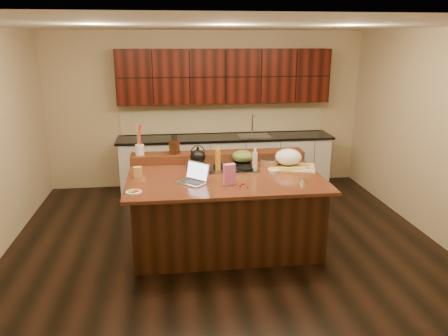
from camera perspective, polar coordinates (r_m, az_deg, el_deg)
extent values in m
cube|color=black|center=(5.78, 0.06, -9.75)|extent=(5.50, 5.00, 0.01)
cube|color=silver|center=(5.19, 0.07, 18.21)|extent=(5.50, 5.00, 0.01)
cube|color=#C5B08A|center=(7.77, -2.32, 7.56)|extent=(5.50, 0.01, 2.70)
cube|color=#C5B08A|center=(2.97, 6.33, -7.32)|extent=(5.50, 0.01, 2.70)
cube|color=#C5B08A|center=(6.29, 25.87, 3.83)|extent=(0.01, 5.00, 2.70)
cube|color=black|center=(5.60, 0.07, -5.65)|extent=(2.22, 1.42, 0.88)
cube|color=black|center=(5.44, 0.07, -1.16)|extent=(2.40, 1.60, 0.04)
cube|color=black|center=(6.09, -0.78, 1.53)|extent=(2.40, 0.30, 0.12)
cube|color=gray|center=(5.72, -0.32, -0.02)|extent=(0.92, 0.52, 0.02)
cylinder|color=black|center=(5.81, -3.41, 0.45)|extent=(0.22, 0.22, 0.03)
cylinder|color=black|center=(5.88, 2.43, 0.65)|extent=(0.22, 0.22, 0.03)
cylinder|color=black|center=(5.56, -3.23, -0.28)|extent=(0.22, 0.22, 0.03)
cylinder|color=black|center=(5.63, 2.87, -0.06)|extent=(0.22, 0.22, 0.03)
cylinder|color=black|center=(5.71, -0.32, 0.20)|extent=(0.22, 0.22, 0.03)
cube|color=silver|center=(7.67, 0.21, 0.57)|extent=(3.60, 0.62, 0.90)
cube|color=black|center=(7.55, 0.21, 4.00)|extent=(3.70, 0.66, 0.04)
cube|color=gray|center=(7.63, 3.95, 4.20)|extent=(0.55, 0.42, 0.01)
cylinder|color=gray|center=(7.77, 3.72, 5.81)|extent=(0.02, 0.02, 0.36)
cube|color=black|center=(7.55, 0.07, 11.90)|extent=(3.60, 0.34, 0.90)
cube|color=#C5B08A|center=(7.80, -0.08, 6.49)|extent=(3.60, 0.03, 0.50)
ellipsoid|color=black|center=(5.78, -3.43, 1.49)|extent=(0.27, 0.27, 0.18)
ellipsoid|color=#4F6D2B|center=(5.85, 2.44, 1.55)|extent=(0.31, 0.31, 0.16)
cube|color=#B7B7BC|center=(5.14, -4.24, -1.93)|extent=(0.40, 0.40, 0.02)
cube|color=black|center=(5.14, -4.24, -1.82)|extent=(0.30, 0.29, 0.00)
cube|color=#B7B7BC|center=(5.19, -3.45, -0.38)|extent=(0.29, 0.28, 0.21)
cube|color=silver|center=(5.19, -3.49, -0.40)|extent=(0.25, 0.25, 0.18)
cylinder|color=orange|center=(5.58, -0.80, 0.94)|extent=(0.08, 0.08, 0.27)
cylinder|color=silver|center=(5.58, 4.05, 0.81)|extent=(0.07, 0.07, 0.25)
cube|color=tan|center=(5.78, 8.79, 0.04)|extent=(0.70, 0.59, 0.03)
ellipsoid|color=white|center=(5.82, 8.40, 1.43)|extent=(0.35, 0.35, 0.22)
cube|color=#EDD872|center=(5.61, 8.13, -0.10)|extent=(0.13, 0.03, 0.03)
cube|color=#EDD872|center=(5.64, 9.41, -0.05)|extent=(0.13, 0.03, 0.03)
cube|color=#EDD872|center=(5.68, 10.67, 0.00)|extent=(0.13, 0.03, 0.03)
cylinder|color=gray|center=(5.79, 10.11, 0.22)|extent=(0.23, 0.09, 0.01)
cylinder|color=white|center=(5.54, 6.50, -0.49)|extent=(0.10, 0.10, 0.04)
cylinder|color=white|center=(5.70, 10.80, -0.19)|extent=(0.13, 0.13, 0.04)
cylinder|color=white|center=(5.64, 10.74, -0.37)|extent=(0.12, 0.12, 0.04)
cylinder|color=#996B3F|center=(5.83, 5.97, 0.62)|extent=(0.24, 0.24, 0.09)
cone|color=silver|center=(5.19, 10.24, -1.65)|extent=(0.10, 0.10, 0.07)
cube|color=pink|center=(5.05, 0.69, -0.84)|extent=(0.14, 0.10, 0.25)
cylinder|color=white|center=(4.93, -11.70, -3.09)|extent=(0.21, 0.21, 0.01)
cube|color=gold|center=(5.43, -11.20, -0.55)|extent=(0.11, 0.08, 0.14)
cylinder|color=white|center=(6.03, -10.94, 2.37)|extent=(0.13, 0.13, 0.14)
cube|color=black|center=(6.01, -6.49, 2.79)|extent=(0.15, 0.18, 0.20)
ellipsoid|color=red|center=(4.92, 2.09, -2.74)|extent=(0.02, 0.02, 0.02)
ellipsoid|color=#198C26|center=(5.05, 2.14, -2.22)|extent=(0.02, 0.02, 0.02)
ellipsoid|color=red|center=(5.10, 2.49, -2.05)|extent=(0.02, 0.02, 0.02)
ellipsoid|color=#198C26|center=(5.05, 1.04, -2.23)|extent=(0.02, 0.02, 0.02)
ellipsoid|color=red|center=(5.01, 2.22, -2.37)|extent=(0.02, 0.02, 0.02)
ellipsoid|color=#198C26|center=(4.89, -1.97, -2.84)|extent=(0.02, 0.02, 0.02)
ellipsoid|color=red|center=(5.02, 1.10, -2.32)|extent=(0.02, 0.02, 0.02)
ellipsoid|color=#198C26|center=(5.03, -0.02, -2.29)|extent=(0.02, 0.02, 0.02)
ellipsoid|color=red|center=(5.09, 2.42, -2.07)|extent=(0.02, 0.02, 0.02)
ellipsoid|color=#198C26|center=(4.96, 3.11, -2.57)|extent=(0.02, 0.02, 0.02)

